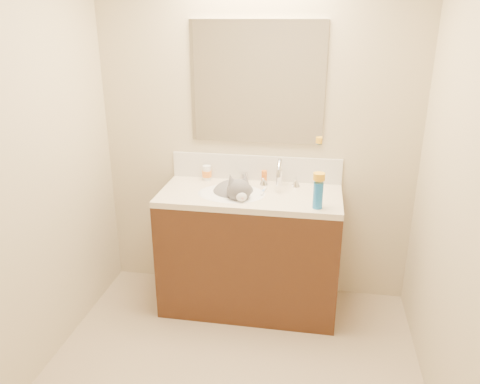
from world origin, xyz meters
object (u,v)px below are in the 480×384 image
at_px(basin, 232,203).
at_px(cat, 235,195).
at_px(faucet, 280,175).
at_px(silver_jar, 244,177).
at_px(pill_bottle, 207,173).
at_px(spray_can, 318,195).
at_px(vanity_cabinet, 250,253).
at_px(amber_bottle, 264,177).

height_order(basin, cat, cat).
relative_size(faucet, silver_jar, 4.66).
height_order(cat, pill_bottle, cat).
height_order(silver_jar, spray_can, spray_can).
relative_size(basin, pill_bottle, 4.26).
distance_m(vanity_cabinet, pill_bottle, 0.64).
xyz_separation_m(basin, pill_bottle, (-0.22, 0.24, 0.12)).
bearing_deg(pill_bottle, spray_can, -26.72).
height_order(basin, silver_jar, silver_jar).
bearing_deg(silver_jar, amber_bottle, -11.00).
distance_m(silver_jar, amber_bottle, 0.15).
height_order(cat, spray_can, cat).
bearing_deg(faucet, pill_bottle, 172.58).
xyz_separation_m(cat, silver_jar, (0.03, 0.22, 0.06)).
bearing_deg(amber_bottle, cat, -133.01).
relative_size(cat, spray_can, 2.74).
xyz_separation_m(silver_jar, spray_can, (0.52, -0.41, 0.05)).
bearing_deg(vanity_cabinet, cat, 178.97).
distance_m(faucet, pill_bottle, 0.53).
height_order(pill_bottle, silver_jar, pill_bottle).
xyz_separation_m(vanity_cabinet, amber_bottle, (0.07, 0.19, 0.50)).
distance_m(basin, cat, 0.06).
xyz_separation_m(cat, spray_can, (0.55, -0.19, 0.11)).
relative_size(basin, faucet, 1.61).
relative_size(vanity_cabinet, spray_can, 7.31).
relative_size(pill_bottle, spray_can, 0.64).
bearing_deg(cat, amber_bottle, 22.83).
relative_size(cat, silver_jar, 7.49).
xyz_separation_m(cat, amber_bottle, (0.17, 0.19, 0.08)).
height_order(vanity_cabinet, cat, cat).
bearing_deg(faucet, basin, -150.88).
height_order(faucet, pill_bottle, faucet).
bearing_deg(cat, pill_bottle, 115.33).
xyz_separation_m(vanity_cabinet, spray_can, (0.44, -0.19, 0.53)).
bearing_deg(pill_bottle, cat, -40.51).
distance_m(basin, silver_jar, 0.27).
relative_size(amber_bottle, spray_can, 0.59).
xyz_separation_m(faucet, silver_jar, (-0.26, 0.08, -0.06)).
height_order(faucet, cat, faucet).
height_order(vanity_cabinet, basin, basin).
xyz_separation_m(vanity_cabinet, pill_bottle, (-0.34, 0.21, 0.50)).
xyz_separation_m(basin, cat, (0.01, 0.03, 0.04)).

